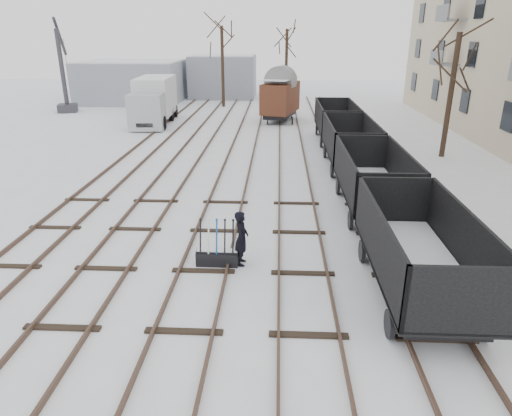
{
  "coord_description": "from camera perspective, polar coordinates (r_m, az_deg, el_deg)",
  "views": [
    {
      "loc": [
        2.19,
        -12.09,
        6.77
      ],
      "look_at": [
        1.48,
        2.33,
        1.2
      ],
      "focal_mm": 32.0,
      "sensor_mm": 36.0,
      "label": 1
    }
  ],
  "objects": [
    {
      "name": "ground",
      "position": [
        14.03,
        -6.58,
        -7.91
      ],
      "size": [
        120.0,
        120.0,
        0.0
      ],
      "primitive_type": "plane",
      "color": "white",
      "rests_on": "ground"
    },
    {
      "name": "tracks",
      "position": [
        26.71,
        -1.99,
        6.56
      ],
      "size": [
        13.9,
        52.0,
        0.16
      ],
      "color": "black",
      "rests_on": "ground"
    },
    {
      "name": "shed_left",
      "position": [
        50.65,
        -15.18,
        15.04
      ],
      "size": [
        10.0,
        8.0,
        4.1
      ],
      "color": "#9399A6",
      "rests_on": "ground"
    },
    {
      "name": "shed_right",
      "position": [
        52.65,
        -4.11,
        16.1
      ],
      "size": [
        7.0,
        6.0,
        4.5
      ],
      "color": "#9399A6",
      "rests_on": "ground"
    },
    {
      "name": "ground_frame",
      "position": [
        14.26,
        -4.85,
        -6.05
      ],
      "size": [
        1.31,
        0.45,
        1.49
      ],
      "rotation": [
        0.0,
        0.0,
        -0.02
      ],
      "color": "black",
      "rests_on": "ground"
    },
    {
      "name": "worker",
      "position": [
        14.01,
        -1.82,
        -3.79
      ],
      "size": [
        0.42,
        0.64,
        1.75
      ],
      "primitive_type": "imported",
      "rotation": [
        0.0,
        0.0,
        1.57
      ],
      "color": "black",
      "rests_on": "ground"
    },
    {
      "name": "freight_wagon_a",
      "position": [
        13.11,
        19.52,
        -6.61
      ],
      "size": [
        2.41,
        6.03,
        2.46
      ],
      "color": "black",
      "rests_on": "ground"
    },
    {
      "name": "freight_wagon_b",
      "position": [
        18.85,
        14.35,
        2.4
      ],
      "size": [
        2.41,
        6.03,
        2.46
      ],
      "color": "black",
      "rests_on": "ground"
    },
    {
      "name": "freight_wagon_c",
      "position": [
        24.91,
        11.63,
        7.12
      ],
      "size": [
        2.41,
        6.03,
        2.46
      ],
      "color": "black",
      "rests_on": "ground"
    },
    {
      "name": "freight_wagon_d",
      "position": [
        31.1,
        9.95,
        9.97
      ],
      "size": [
        2.41,
        6.03,
        2.46
      ],
      "color": "black",
      "rests_on": "ground"
    },
    {
      "name": "box_van_wagon",
      "position": [
        37.61,
        3.06,
        13.72
      ],
      "size": [
        3.46,
        4.9,
        3.38
      ],
      "rotation": [
        0.0,
        0.0,
        -0.28
      ],
      "color": "black",
      "rests_on": "ground"
    },
    {
      "name": "lorry",
      "position": [
        37.55,
        -12.66,
        12.99
      ],
      "size": [
        2.84,
        7.83,
        3.5
      ],
      "rotation": [
        0.0,
        0.0,
        0.06
      ],
      "color": "black",
      "rests_on": "ground"
    },
    {
      "name": "panel_van",
      "position": [
        43.17,
        -11.75,
        12.81
      ],
      "size": [
        2.06,
        3.98,
        1.69
      ],
      "rotation": [
        0.0,
        0.0,
        -0.11
      ],
      "color": "silver",
      "rests_on": "ground"
    },
    {
      "name": "crane",
      "position": [
        45.73,
        -22.69,
        13.68
      ],
      "size": [
        2.0,
        4.79,
        8.03
      ],
      "rotation": [
        0.0,
        0.0,
        0.3
      ],
      "color": "#302F34",
      "rests_on": "ground"
    },
    {
      "name": "tree_near",
      "position": [
        28.36,
        23.11,
        12.64
      ],
      "size": [
        0.3,
        0.3,
        6.81
      ],
      "primitive_type": "cylinder",
      "color": "black",
      "rests_on": "ground"
    },
    {
      "name": "tree_far_left",
      "position": [
        45.41,
        -4.19,
        17.14
      ],
      "size": [
        0.3,
        0.3,
        7.37
      ],
      "primitive_type": "cylinder",
      "color": "black",
      "rests_on": "ground"
    },
    {
      "name": "tree_far_right",
      "position": [
        48.99,
        3.8,
        17.28
      ],
      "size": [
        0.3,
        0.3,
        7.12
      ],
      "primitive_type": "cylinder",
      "color": "black",
      "rests_on": "ground"
    }
  ]
}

